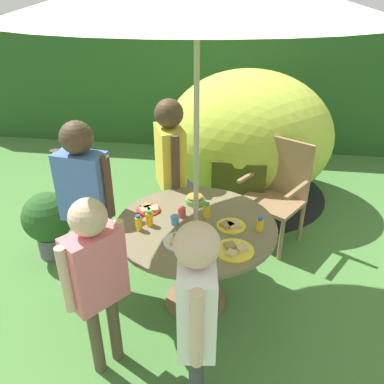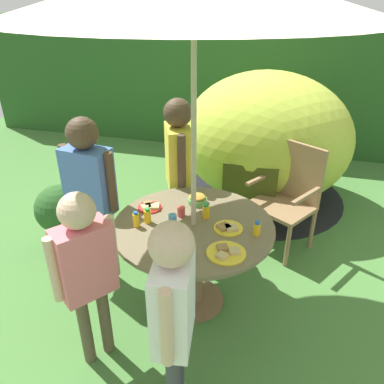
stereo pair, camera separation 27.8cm
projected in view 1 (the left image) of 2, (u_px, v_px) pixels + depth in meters
name	position (u px, v px, depth m)	size (l,w,h in m)	color
ground_plane	(195.00, 301.00, 3.09)	(10.00, 10.00, 0.02)	#477A38
hedge_backdrop	(230.00, 84.00, 5.93)	(9.00, 0.70, 1.90)	#285623
garden_table	(196.00, 244.00, 2.82)	(1.17, 1.17, 0.74)	brown
wooden_chair	(278.00, 187.00, 3.64)	(0.69, 0.66, 1.02)	#93704C
dome_tent	(248.00, 136.00, 4.41)	(2.10, 2.10, 1.49)	#B2C63F
potted_plant	(49.00, 221.00, 3.47)	(0.46, 0.46, 0.64)	#595960
child_in_yellow_shirt	(170.00, 158.00, 3.35)	(0.34, 0.45, 1.45)	#3F3F47
child_in_blue_shirt	(84.00, 187.00, 2.88)	(0.48, 0.25, 1.43)	navy
child_in_pink_shirt	(96.00, 268.00, 2.20)	(0.34, 0.37, 1.26)	brown
child_in_white_shirt	(197.00, 303.00, 1.91)	(0.23, 0.44, 1.31)	#3F3F47
snack_bowl	(195.00, 199.00, 3.00)	(0.15, 0.15, 0.07)	#66B259
plate_back_edge	(231.00, 226.00, 2.70)	(0.21, 0.21, 0.03)	yellow
plate_far_right	(180.00, 241.00, 2.53)	(0.23, 0.23, 0.03)	white
plate_front_edge	(149.00, 209.00, 2.90)	(0.19, 0.19, 0.03)	red
plate_far_left	(234.00, 250.00, 2.45)	(0.26, 0.26, 0.03)	yellow
juice_bottle_near_left	(207.00, 210.00, 2.80)	(0.05, 0.05, 0.12)	yellow
juice_bottle_near_right	(149.00, 218.00, 2.70)	(0.05, 0.05, 0.12)	yellow
juice_bottle_center_front	(138.00, 223.00, 2.65)	(0.05, 0.05, 0.12)	yellow
juice_bottle_center_back	(260.00, 224.00, 2.64)	(0.05, 0.05, 0.10)	yellow
cup_near	(182.00, 212.00, 2.81)	(0.06, 0.06, 0.07)	#E04C47
cup_far	(175.00, 220.00, 2.72)	(0.06, 0.06, 0.07)	#4C99D8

